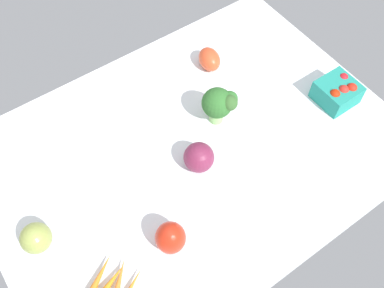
{
  "coord_description": "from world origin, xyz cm",
  "views": [
    {
      "loc": [
        33.54,
        47.86,
        95.17
      ],
      "look_at": [
        0.0,
        0.0,
        4.0
      ],
      "focal_mm": 40.24,
      "sensor_mm": 36.0,
      "label": 1
    }
  ],
  "objects_px": {
    "berry_basket": "(338,92)",
    "red_onion_near_basket": "(199,157)",
    "bell_pepper_red": "(170,238)",
    "roma_tomato": "(209,59)",
    "heirloom_tomato_green": "(36,238)",
    "broccoli_head": "(220,103)"
  },
  "relations": [
    {
      "from": "berry_basket",
      "to": "bell_pepper_red",
      "type": "height_order",
      "value": "bell_pepper_red"
    },
    {
      "from": "red_onion_near_basket",
      "to": "heirloom_tomato_green",
      "type": "relative_size",
      "value": 1.09
    },
    {
      "from": "red_onion_near_basket",
      "to": "heirloom_tomato_green",
      "type": "distance_m",
      "value": 0.41
    },
    {
      "from": "heirloom_tomato_green",
      "to": "bell_pepper_red",
      "type": "relative_size",
      "value": 0.83
    },
    {
      "from": "berry_basket",
      "to": "heirloom_tomato_green",
      "type": "height_order",
      "value": "same"
    },
    {
      "from": "bell_pepper_red",
      "to": "roma_tomato",
      "type": "height_order",
      "value": "bell_pepper_red"
    },
    {
      "from": "broccoli_head",
      "to": "roma_tomato",
      "type": "xyz_separation_m",
      "value": [
        -0.09,
        -0.17,
        -0.04
      ]
    },
    {
      "from": "berry_basket",
      "to": "heirloom_tomato_green",
      "type": "relative_size",
      "value": 1.45
    },
    {
      "from": "red_onion_near_basket",
      "to": "roma_tomato",
      "type": "height_order",
      "value": "red_onion_near_basket"
    },
    {
      "from": "bell_pepper_red",
      "to": "roma_tomato",
      "type": "bearing_deg",
      "value": -135.19
    },
    {
      "from": "broccoli_head",
      "to": "bell_pepper_red",
      "type": "height_order",
      "value": "broccoli_head"
    },
    {
      "from": "broccoli_head",
      "to": "heirloom_tomato_green",
      "type": "xyz_separation_m",
      "value": [
        0.53,
        0.05,
        -0.04
      ]
    },
    {
      "from": "red_onion_near_basket",
      "to": "berry_basket",
      "type": "bearing_deg",
      "value": 174.01
    },
    {
      "from": "berry_basket",
      "to": "roma_tomato",
      "type": "height_order",
      "value": "berry_basket"
    },
    {
      "from": "heirloom_tomato_green",
      "to": "roma_tomato",
      "type": "bearing_deg",
      "value": -161.12
    },
    {
      "from": "broccoli_head",
      "to": "heirloom_tomato_green",
      "type": "distance_m",
      "value": 0.54
    },
    {
      "from": "red_onion_near_basket",
      "to": "roma_tomato",
      "type": "bearing_deg",
      "value": -130.73
    },
    {
      "from": "berry_basket",
      "to": "red_onion_near_basket",
      "type": "bearing_deg",
      "value": -5.99
    },
    {
      "from": "berry_basket",
      "to": "red_onion_near_basket",
      "type": "xyz_separation_m",
      "value": [
        0.43,
        -0.04,
        0.01
      ]
    },
    {
      "from": "red_onion_near_basket",
      "to": "bell_pepper_red",
      "type": "relative_size",
      "value": 0.91
    },
    {
      "from": "berry_basket",
      "to": "heirloom_tomato_green",
      "type": "distance_m",
      "value": 0.84
    },
    {
      "from": "bell_pepper_red",
      "to": "red_onion_near_basket",
      "type": "bearing_deg",
      "value": -142.17
    }
  ]
}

